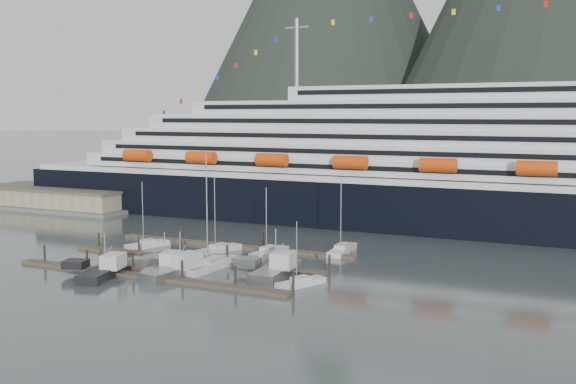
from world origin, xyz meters
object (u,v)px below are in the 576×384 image
sailboat_f (269,253)px  trawler_c (180,268)px  sailboat_g (342,250)px  trawler_e (275,270)px  sailboat_d (212,266)px  trawler_a (105,270)px  trawler_b (164,267)px  sailboat_a (147,245)px  sailboat_h (301,283)px  sailboat_c (219,250)px  cruise_ship (468,173)px  warehouse (60,199)px

sailboat_f → trawler_c: 19.00m
sailboat_g → trawler_e: sailboat_g is taller
sailboat_d → trawler_c: sailboat_d is taller
trawler_a → trawler_e: size_ratio=1.06×
trawler_b → trawler_a: bearing=116.3°
trawler_a → trawler_c: size_ratio=0.92×
sailboat_a → trawler_a: sailboat_a is taller
sailboat_a → sailboat_g: bearing=-53.2°
trawler_e → sailboat_f: bearing=25.6°
sailboat_a → sailboat_f: sailboat_a is taller
sailboat_a → sailboat_h: size_ratio=1.29×
sailboat_f → trawler_b: (-8.95, -18.07, 0.47)m
sailboat_a → sailboat_f: size_ratio=1.02×
sailboat_c → trawler_a: size_ratio=1.03×
sailboat_f → cruise_ship: bearing=-27.5°
trawler_c → sailboat_g: bearing=-24.9°
sailboat_h → trawler_b: bearing=117.6°
trawler_e → trawler_c: bearing=105.4°
sailboat_a → trawler_c: 22.80m
sailboat_c → trawler_c: size_ratio=0.95×
trawler_c → sailboat_c: bearing=19.0°
sailboat_h → trawler_e: 7.02m
trawler_b → trawler_c: size_ratio=0.77×
sailboat_c → sailboat_h: bearing=-108.2°
warehouse → trawler_a: 80.71m
sailboat_d → sailboat_g: (14.15, 20.40, -0.05)m
cruise_ship → sailboat_c: bearing=-128.5°
sailboat_g → sailboat_c: bearing=109.8°
trawler_b → trawler_c: bearing=-100.2°
sailboat_g → trawler_e: size_ratio=1.11×
trawler_a → trawler_b: (6.94, 5.58, -0.01)m
cruise_ship → trawler_a: cruise_ship is taller
sailboat_g → sailboat_f: bearing=121.6°
sailboat_g → trawler_a: size_ratio=1.05×
sailboat_g → sailboat_h: bearing=-177.4°
sailboat_d → trawler_e: sailboat_d is taller
warehouse → sailboat_a: size_ratio=3.66×
sailboat_a → trawler_b: sailboat_a is taller
cruise_ship → sailboat_f: cruise_ship is taller
sailboat_h → cruise_ship: bearing=12.4°
sailboat_c → sailboat_g: (19.89, 8.93, -0.00)m
sailboat_a → sailboat_d: size_ratio=0.67×
sailboat_d → trawler_c: 5.84m
sailboat_d → trawler_e: 11.17m
warehouse → sailboat_d: sailboat_d is taller
sailboat_f → sailboat_h: 21.39m
sailboat_c → sailboat_f: bearing=-66.7°
sailboat_d → sailboat_g: bearing=-30.9°
trawler_c → trawler_e: bearing=-61.5°
trawler_b → trawler_e: 17.31m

